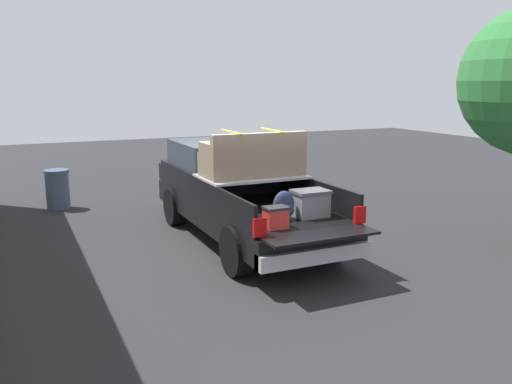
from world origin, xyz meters
TOP-DOWN VIEW (x-y plane):
  - ground_plane at (0.00, 0.00)m, footprint 40.00×40.00m
  - pickup_truck at (0.37, -0.00)m, footprint 6.05×2.06m
  - trash_can at (4.44, 3.08)m, footprint 0.60×0.60m

SIDE VIEW (x-z plane):
  - ground_plane at x=0.00m, z-range 0.00..0.00m
  - trash_can at x=4.44m, z-range 0.01..0.99m
  - pickup_truck at x=0.37m, z-range -0.15..2.08m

